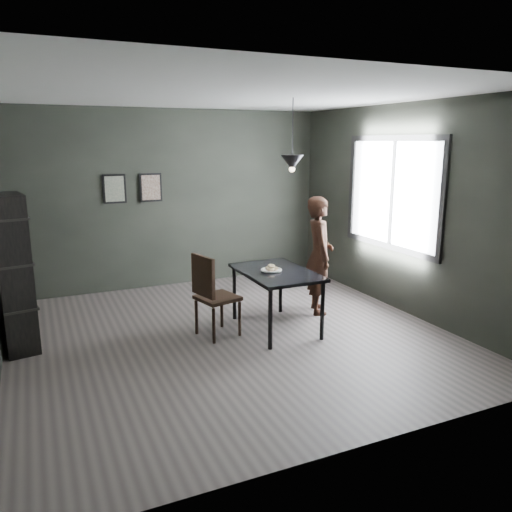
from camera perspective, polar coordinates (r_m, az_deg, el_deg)
name	(u,v)px	position (r m, az deg, el deg)	size (l,w,h in m)	color
ground	(231,336)	(6.12, -2.83, -9.10)	(5.00, 5.00, 0.00)	#3C3533
back_wall	(173,199)	(8.10, -9.49, 6.43)	(5.00, 0.10, 2.80)	black
ceiling	(229,94)	(5.69, -3.16, 18.01)	(5.00, 5.00, 0.02)	silver
window_assembly	(392,193)	(7.15, 15.31, 6.91)	(0.04, 1.96, 1.56)	white
cafe_table	(276,277)	(6.14, 2.32, -2.41)	(0.80, 1.20, 0.75)	black
white_plate	(271,271)	(6.10, 1.77, -1.67)	(0.23, 0.23, 0.01)	white
donut_pile	(271,268)	(6.09, 1.77, -1.39)	(0.16, 0.16, 0.07)	beige
woman	(319,255)	(6.79, 7.22, 0.09)	(0.58, 0.38, 1.59)	black
wood_chair	(211,291)	(5.93, -5.15, -3.97)	(0.53, 0.53, 1.01)	black
shelf_unit	(13,274)	(6.08, -26.05, -1.88)	(0.33, 0.59, 1.76)	black
pendant_lamp	(292,162)	(6.12, 4.15, 10.62)	(0.28, 0.28, 0.86)	black
framed_print_left	(114,189)	(7.87, -15.87, 7.40)	(0.34, 0.04, 0.44)	black
framed_print_right	(151,187)	(7.97, -11.93, 7.67)	(0.34, 0.04, 0.44)	black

